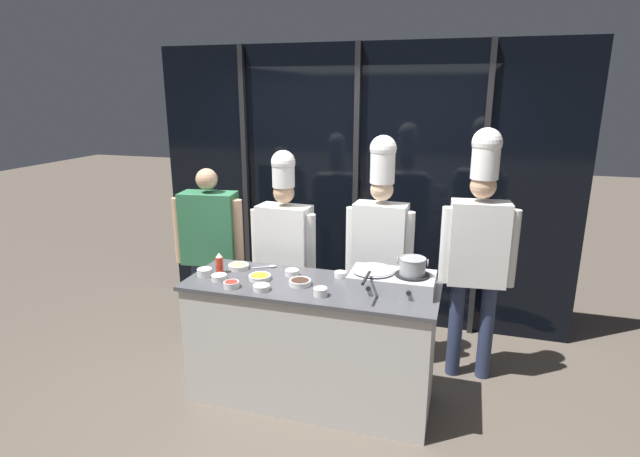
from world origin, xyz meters
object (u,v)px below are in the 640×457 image
serving_spoon_slotted (269,267)px  prep_bowl_mushrooms (239,266)px  prep_bowl_onion (262,287)px  person_guest (210,242)px  prep_bowl_soy_glaze (300,282)px  prep_bowl_rice (320,291)px  frying_pan (373,267)px  prep_bowl_noodles (205,272)px  stock_pot (413,266)px  chef_sous (380,239)px  prep_bowl_bell_pepper (231,284)px  chef_line (478,241)px  chef_head (285,242)px  squeeze_bottle_chili (219,263)px  prep_bowl_shrimp (219,277)px  prep_bowl_chicken (292,272)px  prep_bowl_carrots (260,277)px  portable_stove (392,281)px  prep_bowl_bean_sprouts (340,274)px

serving_spoon_slotted → prep_bowl_mushrooms: bearing=-157.5°
prep_bowl_onion → person_guest: bearing=136.3°
prep_bowl_soy_glaze → prep_bowl_rice: bearing=-36.6°
prep_bowl_soy_glaze → serving_spoon_slotted: size_ratio=0.87×
frying_pan → prep_bowl_noodles: (-1.25, -0.14, -0.12)m
stock_pot → chef_sous: (-0.33, 0.60, -0.01)m
prep_bowl_bell_pepper → chef_line: chef_line is taller
prep_bowl_soy_glaze → chef_head: bearing=119.0°
prep_bowl_soy_glaze → chef_line: chef_line is taller
squeeze_bottle_chili → prep_bowl_soy_glaze: squeeze_bottle_chili is taller
prep_bowl_soy_glaze → chef_line: bearing=30.0°
prep_bowl_shrimp → person_guest: (-0.45, 0.71, 0.02)m
prep_bowl_soy_glaze → chef_head: 0.74m
prep_bowl_shrimp → serving_spoon_slotted: prep_bowl_shrimp is taller
squeeze_bottle_chili → chef_line: (1.88, 0.64, 0.16)m
squeeze_bottle_chili → prep_bowl_chicken: (0.55, 0.10, -0.05)m
chef_head → prep_bowl_chicken: bearing=120.3°
prep_bowl_mushrooms → prep_bowl_shrimp: size_ratio=1.40×
prep_bowl_mushrooms → prep_bowl_carrots: 0.30m
prep_bowl_bell_pepper → person_guest: person_guest is taller
stock_pot → prep_bowl_soy_glaze: bearing=-171.8°
prep_bowl_rice → prep_bowl_bell_pepper: bearing=-176.6°
serving_spoon_slotted → prep_bowl_carrots: bearing=-82.2°
prep_bowl_chicken → prep_bowl_mushrooms: bearing=176.9°
portable_stove → prep_bowl_rice: 0.52m
prep_bowl_carrots → prep_bowl_shrimp: 0.30m
serving_spoon_slotted → chef_sous: 0.93m
prep_bowl_mushrooms → chef_head: (0.21, 0.46, 0.08)m
prep_bowl_chicken → serving_spoon_slotted: bearing=154.4°
prep_bowl_bell_pepper → person_guest: (-0.60, 0.81, 0.02)m
prep_bowl_carrots → prep_bowl_noodles: bearing=-173.3°
prep_bowl_mushrooms → prep_bowl_carrots: bearing=-33.4°
portable_stove → prep_bowl_carrots: bearing=-174.4°
portable_stove → prep_bowl_shrimp: (-1.24, -0.20, -0.03)m
prep_bowl_shrimp → chef_line: chef_line is taller
prep_bowl_soy_glaze → prep_bowl_mushrooms: size_ratio=1.00×
portable_stove → person_guest: (-1.70, 0.51, -0.01)m
portable_stove → prep_bowl_soy_glaze: (-0.64, -0.11, -0.04)m
chef_line → prep_bowl_bell_pepper: bearing=22.6°
portable_stove → stock_pot: 0.19m
prep_bowl_soy_glaze → prep_bowl_shrimp: 0.60m
prep_bowl_onion → chef_line: (1.44, 0.87, 0.21)m
portable_stove → prep_bowl_onion: bearing=-162.2°
person_guest → prep_bowl_bell_pepper: bearing=118.9°
stock_pot → prep_bowl_bean_sprouts: bearing=167.2°
squeeze_bottle_chili → serving_spoon_slotted: size_ratio=0.87×
prep_bowl_onion → prep_bowl_bean_sprouts: size_ratio=1.29×
stock_pot → prep_bowl_onion: (-1.00, -0.28, -0.17)m
prep_bowl_mushrooms → prep_bowl_chicken: (0.45, -0.02, 0.01)m
prep_bowl_chicken → person_guest: size_ratio=0.07×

